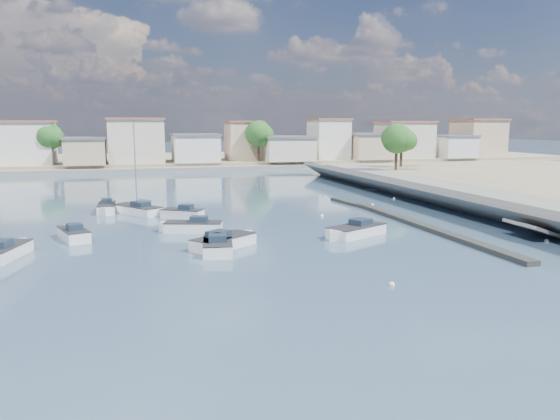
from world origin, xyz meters
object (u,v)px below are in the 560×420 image
motorboat_a (73,234)px  motorboat_c (190,227)px  sailboat (135,209)px  motorboat_h (226,242)px  motorboat_b (218,245)px  motorboat_e (7,252)px  motorboat_d (354,232)px  motorboat_f (181,214)px  motorboat_g (107,209)px

motorboat_a → motorboat_c: 8.89m
sailboat → motorboat_h: bearing=-70.3°
motorboat_b → motorboat_e: same height
motorboat_e → sailboat: sailboat is taller
motorboat_b → motorboat_h: bearing=51.2°
motorboat_c → motorboat_h: same height
motorboat_d → motorboat_h: 10.23m
motorboat_e → motorboat_h: (14.32, -0.85, 0.00)m
motorboat_a → sailboat: 11.97m
motorboat_f → sailboat: bearing=138.1°
motorboat_b → sailboat: bearing=106.5°
motorboat_h → sailboat: 17.73m
motorboat_b → sailboat: 18.38m
motorboat_f → motorboat_a: bearing=-139.6°
motorboat_c → motorboat_e: same height
motorboat_f → motorboat_d: bearing=-44.9°
motorboat_d → motorboat_g: size_ratio=1.12×
motorboat_c → motorboat_g: 13.90m
sailboat → motorboat_f: bearing=-41.9°
motorboat_h → sailboat: sailboat is taller
motorboat_d → motorboat_b: bearing=-170.1°
motorboat_h → motorboat_a: bearing=152.0°
motorboat_b → motorboat_h: size_ratio=1.06×
motorboat_f → sailboat: size_ratio=0.45×
motorboat_b → motorboat_f: same height
sailboat → motorboat_b: bearing=-73.5°
motorboat_f → motorboat_e: bearing=-135.2°
motorboat_d → motorboat_g: 25.60m
motorboat_d → motorboat_e: same height
motorboat_f → motorboat_g: (-6.71, 5.17, 0.00)m
motorboat_e → motorboat_d: bearing=0.3°
motorboat_d → sailboat: sailboat is taller
motorboat_d → sailboat: 22.54m
motorboat_b → motorboat_f: size_ratio=1.34×
motorboat_c → motorboat_g: (-6.86, 12.08, 0.00)m
motorboat_b → sailboat: sailboat is taller
motorboat_a → motorboat_e: (-3.61, -4.84, -0.00)m
motorboat_f → motorboat_h: bearing=-81.4°
motorboat_c → sailboat: size_ratio=0.57×
motorboat_c → motorboat_f: bearing=91.3°
motorboat_e → motorboat_h: size_ratio=0.98×
motorboat_d → motorboat_e: size_ratio=1.10×
motorboat_a → motorboat_d: bearing=-12.7°
motorboat_b → motorboat_d: bearing=9.9°
motorboat_d → motorboat_g: (-18.88, 17.30, 0.00)m
motorboat_a → motorboat_b: size_ratio=0.84×
motorboat_b → motorboat_g: same height
motorboat_g → motorboat_d: bearing=-42.5°
motorboat_g → sailboat: bearing=-30.3°
motorboat_a → motorboat_d: (20.89, -4.71, -0.00)m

